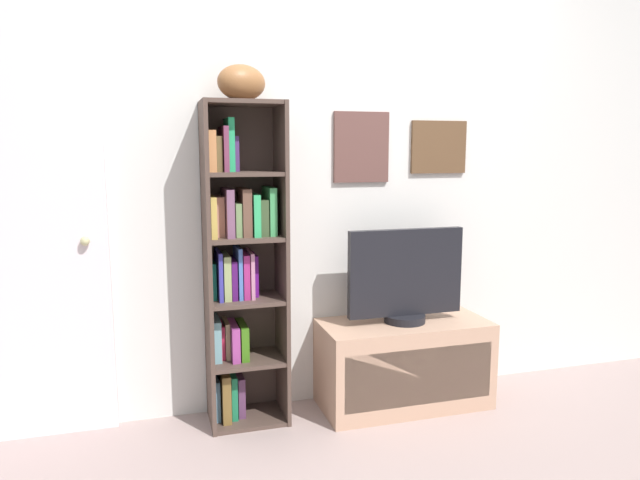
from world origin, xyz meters
name	(u,v)px	position (x,y,z in m)	size (l,w,h in m)	color
back_wall	(319,185)	(0.00, 1.13, 1.19)	(4.80, 0.08, 2.38)	silver
bookshelf	(239,266)	(-0.46, 0.98, 0.80)	(0.39, 0.29, 1.61)	#4A3830
football	(242,83)	(-0.43, 0.95, 1.69)	(0.25, 0.17, 0.17)	brown
tv_stand	(404,363)	(0.41, 0.89, 0.23)	(0.90, 0.41, 0.47)	tan
television	(406,277)	(0.41, 0.89, 0.71)	(0.64, 0.22, 0.50)	black
door	(9,235)	(-1.49, 1.08, 0.99)	(0.86, 0.09, 1.99)	silver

